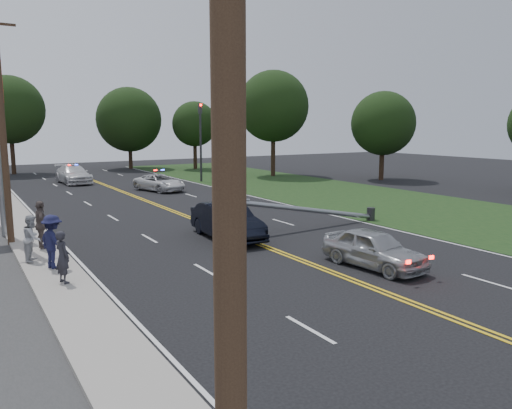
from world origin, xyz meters
TOP-DOWN VIEW (x-y plane):
  - ground at (0.00, 0.00)m, footprint 120.00×120.00m
  - sidewalk at (-8.40, 10.00)m, footprint 1.80×70.00m
  - grass_verge at (13.50, 10.00)m, footprint 12.00×80.00m
  - centerline_yellow at (0.00, 10.00)m, footprint 0.36×80.00m
  - traffic_signal at (8.30, 30.00)m, footprint 0.28×0.41m
  - fallen_streetlight at (4.19, 8.00)m, footprint 9.36×0.44m
  - utility_pole_near at (-9.20, -8.00)m, footprint 1.60×0.28m
  - utility_pole_mid at (-9.20, 12.00)m, footprint 1.60×0.28m
  - tree_6 at (-5.63, 46.67)m, footprint 7.05×7.05m
  - tree_7 at (7.00, 46.85)m, footprint 7.53×7.53m
  - tree_8 at (13.37, 42.44)m, footprint 5.23×5.23m
  - tree_9 at (16.77, 30.92)m, footprint 7.11×7.11m
  - tree_13 at (23.44, 22.43)m, footprint 5.93×5.93m
  - crashed_sedan at (-0.66, 8.15)m, footprint 2.02×5.02m
  - waiting_sedan at (1.70, 1.27)m, footprint 2.01×4.23m
  - emergency_a at (2.67, 25.70)m, footprint 3.39×5.09m
  - emergency_b at (-2.01, 34.62)m, footprint 2.54×5.61m
  - bystander_a at (-8.35, 4.86)m, footprint 0.58×0.72m
  - bystander_b at (-8.80, 8.20)m, footprint 0.94×1.04m
  - bystander_c at (-8.32, 6.81)m, footprint 1.11×1.41m
  - bystander_d at (-8.22, 10.07)m, footprint 0.54×1.18m

SIDE VIEW (x-z plane):
  - ground at x=0.00m, z-range 0.00..0.00m
  - grass_verge at x=13.50m, z-range 0.00..0.01m
  - centerline_yellow at x=0.00m, z-range 0.01..0.01m
  - sidewalk at x=-8.40m, z-range 0.00..0.12m
  - emergency_a at x=2.67m, z-range 0.00..1.30m
  - waiting_sedan at x=1.70m, z-range 0.00..1.40m
  - emergency_b at x=-2.01m, z-range 0.00..1.60m
  - crashed_sedan at x=-0.66m, z-range 0.00..1.62m
  - fallen_streetlight at x=4.19m, z-range -0.04..1.88m
  - bystander_a at x=-8.35m, z-range 0.12..1.82m
  - bystander_b at x=-8.80m, z-range 0.12..1.86m
  - bystander_c at x=-8.32m, z-range 0.12..2.03m
  - bystander_d at x=-8.22m, z-range 0.12..2.09m
  - traffic_signal at x=8.30m, z-range 0.68..7.73m
  - utility_pole_near at x=-9.20m, z-range 0.08..10.08m
  - utility_pole_mid at x=-9.20m, z-range 0.08..10.08m
  - tree_8 at x=13.37m, z-range 1.31..9.17m
  - tree_13 at x=23.44m, z-range 1.15..9.40m
  - tree_7 at x=7.00m, z-range 0.99..10.52m
  - tree_6 at x=-5.63m, z-range 1.58..11.81m
  - tree_9 at x=16.77m, z-range 1.70..12.25m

